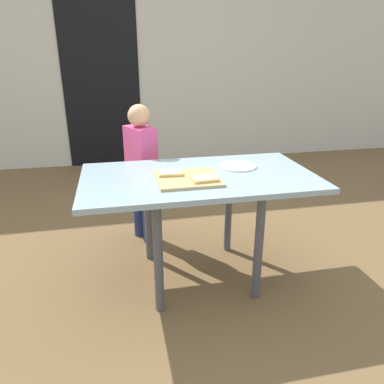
# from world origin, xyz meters

# --- Properties ---
(ground_plane) EXTENTS (16.00, 16.00, 0.00)m
(ground_plane) POSITION_xyz_m (0.00, 0.00, 0.00)
(ground_plane) COLOR brown
(house_wall_back) EXTENTS (8.00, 0.20, 2.51)m
(house_wall_back) POSITION_xyz_m (0.00, 2.82, 1.26)
(house_wall_back) COLOR beige
(house_wall_back) RESTS_ON ground
(house_door) EXTENTS (0.90, 0.02, 2.00)m
(house_door) POSITION_xyz_m (-0.58, 2.71, 1.00)
(house_door) COLOR black
(house_door) RESTS_ON ground
(dining_table) EXTENTS (1.35, 0.75, 0.68)m
(dining_table) POSITION_xyz_m (0.00, 0.00, 0.61)
(dining_table) COLOR #92ACB5
(dining_table) RESTS_ON ground
(cutting_board) EXTENTS (0.35, 0.32, 0.02)m
(cutting_board) POSITION_xyz_m (-0.08, -0.07, 0.69)
(cutting_board) COLOR tan
(cutting_board) RESTS_ON dining_table
(pizza_slice_far_left) EXTENTS (0.14, 0.11, 0.02)m
(pizza_slice_far_left) POSITION_xyz_m (-0.16, -0.00, 0.71)
(pizza_slice_far_left) COLOR #DCAF57
(pizza_slice_far_left) RESTS_ON cutting_board
(pizza_slice_near_right) EXTENTS (0.15, 0.12, 0.02)m
(pizza_slice_near_right) POSITION_xyz_m (0.00, -0.14, 0.71)
(pizza_slice_near_right) COLOR #DCAF57
(pizza_slice_near_right) RESTS_ON cutting_board
(plate_white_right) EXTENTS (0.23, 0.23, 0.01)m
(plate_white_right) POSITION_xyz_m (0.27, 0.11, 0.69)
(plate_white_right) COLOR white
(plate_white_right) RESTS_ON dining_table
(child_left) EXTENTS (0.23, 0.28, 1.02)m
(child_left) POSITION_xyz_m (-0.29, 0.58, 0.58)
(child_left) COLOR navy
(child_left) RESTS_ON ground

